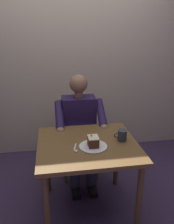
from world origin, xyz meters
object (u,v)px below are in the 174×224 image
chair (78,133)px  cake_slice (93,141)px  seated_person (80,129)px  dessert_spoon (76,149)px  coffee_cup (122,135)px  dining_table (88,153)px

chair → cake_slice: 0.83m
seated_person → dessert_spoon: (0.12, 0.62, 0.10)m
coffee_cup → dessert_spoon: bearing=12.9°
dining_table → chair: size_ratio=0.97×
seated_person → dining_table: bearing=90.0°
coffee_cup → cake_slice: bearing=15.9°
chair → dessert_spoon: 0.84m
coffee_cup → dining_table: bearing=0.4°
dining_table → cake_slice: cake_slice is taller
dining_table → dessert_spoon: bearing=39.1°
cake_slice → coffee_cup: (-0.27, -0.08, -0.00)m
dining_table → dessert_spoon: size_ratio=6.02×
dining_table → chair: bearing=-90.0°
chair → seated_person: seated_person is taller
dining_table → coffee_cup: coffee_cup is taller
coffee_cup → dessert_spoon: size_ratio=0.81×
dining_table → seated_person: seated_person is taller
dining_table → chair: 0.72m
dining_table → dessert_spoon: (0.12, 0.09, 0.10)m
coffee_cup → dessert_spoon: coffee_cup is taller
dining_table → coffee_cup: bearing=-179.6°
dining_table → seated_person: size_ratio=0.72×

